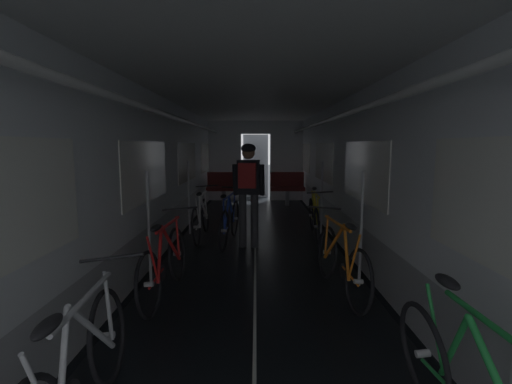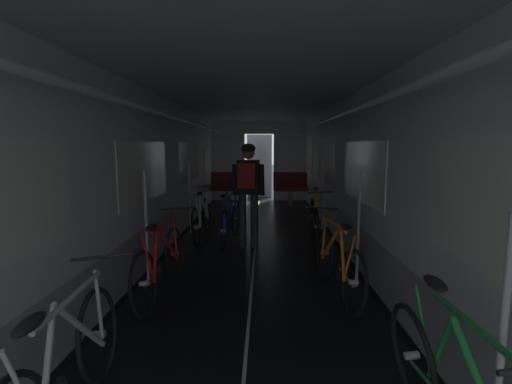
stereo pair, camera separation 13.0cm
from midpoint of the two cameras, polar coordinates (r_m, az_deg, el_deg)
train_car_shell at (r=5.72m, az=0.46°, el=7.36°), size 3.14×12.34×2.57m
bench_seat_far_left at (r=10.31m, az=-4.24°, el=1.04°), size 0.98×0.51×0.95m
bench_seat_far_right at (r=10.29m, az=5.79°, el=1.02°), size 0.98×0.51×0.95m
bicycle_orange at (r=4.30m, az=13.58°, el=-10.66°), size 0.48×1.69×0.95m
bicycle_silver at (r=2.58m, az=-26.55°, el=-24.08°), size 0.44×1.69×0.95m
bicycle_white at (r=6.67m, az=-8.01°, el=-4.08°), size 0.44×1.69×0.95m
bicycle_yellow at (r=6.71m, az=9.83°, el=-4.05°), size 0.44×1.69×0.95m
bicycle_red at (r=4.28m, az=-13.89°, el=-10.76°), size 0.44×1.69×0.95m
person_cyclist_aisle at (r=5.94m, az=-0.63°, el=1.31°), size 0.55×0.41×1.73m
bicycle_blue_in_aisle at (r=6.33m, az=-3.59°, el=-4.63°), size 0.44×1.69×0.94m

